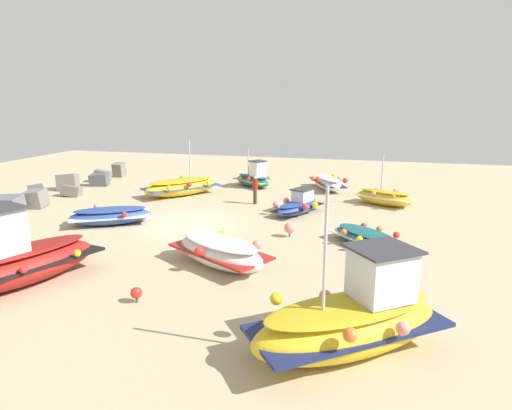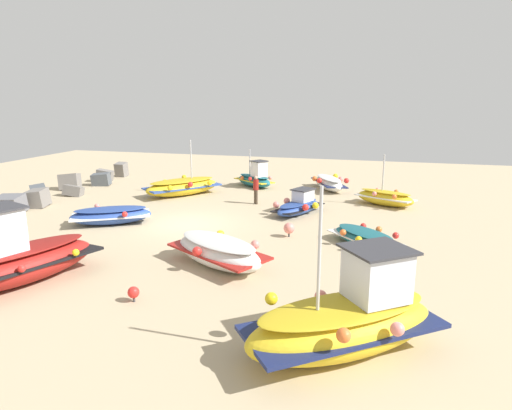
% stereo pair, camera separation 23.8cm
% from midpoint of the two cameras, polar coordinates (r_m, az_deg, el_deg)
% --- Properties ---
extents(ground_plane, '(52.08, 52.08, 0.00)m').
position_cam_midpoint_polar(ground_plane, '(22.73, -8.22, -2.42)').
color(ground_plane, tan).
extents(fishing_boat_0, '(5.09, 4.52, 3.51)m').
position_cam_midpoint_polar(fishing_boat_0, '(29.40, -9.02, 2.33)').
color(fishing_boat_0, gold).
rests_on(fishing_boat_0, ground_plane).
extents(fishing_boat_1, '(3.39, 3.42, 0.74)m').
position_cam_midpoint_polar(fishing_boat_1, '(19.82, 13.89, -4.00)').
color(fishing_boat_1, '#1E6670').
rests_on(fishing_boat_1, ground_plane).
extents(fishing_boat_2, '(5.78, 4.03, 2.84)m').
position_cam_midpoint_polar(fishing_boat_2, '(17.21, -27.66, -6.09)').
color(fishing_boat_2, maroon).
rests_on(fishing_boat_2, ground_plane).
extents(fishing_boat_3, '(3.57, 4.55, 1.07)m').
position_cam_midpoint_polar(fishing_boat_3, '(17.01, -4.40, -5.81)').
color(fishing_boat_3, white).
rests_on(fishing_boat_3, ground_plane).
extents(fishing_boat_4, '(3.40, 4.19, 0.88)m').
position_cam_midpoint_polar(fishing_boat_4, '(23.57, -17.54, -1.23)').
color(fishing_boat_4, '#2D4C9E').
rests_on(fishing_boat_4, ground_plane).
extents(fishing_boat_5, '(4.67, 5.23, 4.27)m').
position_cam_midpoint_polar(fishing_boat_5, '(11.63, 11.99, -13.97)').
color(fishing_boat_5, gold).
rests_on(fishing_boat_5, ground_plane).
extents(fishing_boat_6, '(2.83, 3.33, 2.64)m').
position_cam_midpoint_polar(fishing_boat_6, '(31.73, 0.08, 3.37)').
color(fishing_boat_6, '#1E6670').
rests_on(fishing_boat_6, ground_plane).
extents(fishing_boat_7, '(4.12, 2.96, 1.00)m').
position_cam_midpoint_polar(fishing_boat_7, '(31.23, 9.39, 2.80)').
color(fishing_boat_7, white).
rests_on(fishing_boat_7, ground_plane).
extents(fishing_boat_8, '(3.69, 2.56, 1.33)m').
position_cam_midpoint_polar(fishing_boat_8, '(24.56, 5.70, -0.06)').
color(fishing_boat_8, '#2D4C9E').
rests_on(fishing_boat_8, ground_plane).
extents(fishing_boat_9, '(2.77, 3.70, 3.01)m').
position_cam_midpoint_polar(fishing_boat_9, '(27.35, 16.21, 0.93)').
color(fishing_boat_9, gold).
rests_on(fishing_boat_9, ground_plane).
extents(person_walking, '(0.32, 0.32, 1.67)m').
position_cam_midpoint_polar(person_walking, '(26.56, 0.24, 2.17)').
color(person_walking, brown).
rests_on(person_walking, ground_plane).
extents(breakwater_rocks, '(23.52, 3.01, 1.33)m').
position_cam_midpoint_polar(breakwater_rocks, '(28.82, -27.31, 0.51)').
color(breakwater_rocks, '#4C5156').
rests_on(breakwater_rocks, ground_plane).
extents(mooring_buoy_0, '(0.36, 0.36, 0.50)m').
position_cam_midpoint_polar(mooring_buoy_0, '(14.63, -14.72, -10.61)').
color(mooring_buoy_0, '#3F3F42').
rests_on(mooring_buoy_0, ground_plane).
extents(mooring_buoy_1, '(0.50, 0.50, 0.66)m').
position_cam_midpoint_polar(mooring_buoy_1, '(20.44, 4.52, -2.94)').
color(mooring_buoy_1, '#3F3F42').
rests_on(mooring_buoy_1, ground_plane).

